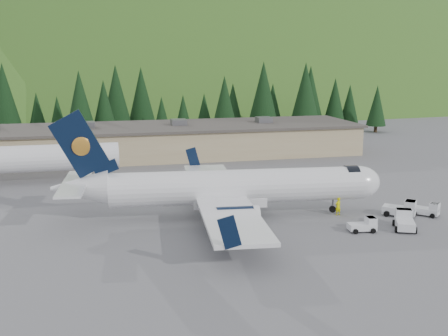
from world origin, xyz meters
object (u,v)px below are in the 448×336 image
baggage_tug_d (402,209)px  ramp_worker (338,206)px  baggage_tug_b (428,210)px  second_airliner (11,159)px  terminal_building (149,141)px  baggage_tug_c (404,221)px  baggage_tug_a (364,225)px  airliner (228,188)px

baggage_tug_d → ramp_worker: (-6.38, 1.99, 0.17)m
baggage_tug_b → ramp_worker: 9.47m
second_airliner → terminal_building: (19.91, 16.00, -0.70)m
second_airliner → baggage_tug_c: (39.61, -30.08, -2.53)m
terminal_building → baggage_tug_a: bearing=-71.4°
second_airliner → baggage_tug_a: size_ratio=10.01×
second_airliner → ramp_worker: 42.89m
second_airliner → baggage_tug_c: 49.80m
baggage_tug_c → ramp_worker: bearing=60.4°
airliner → baggage_tug_b: airliner is taller
baggage_tug_b → ramp_worker: ramp_worker is taller
airliner → baggage_tug_d: size_ratio=9.62×
baggage_tug_a → baggage_tug_b: bearing=26.4°
terminal_building → ramp_worker: terminal_building is taller
second_airliner → terminal_building: second_airliner is taller
terminal_building → ramp_worker: bearing=-69.0°
second_airliner → baggage_tug_b: second_airliner is taller
baggage_tug_b → baggage_tug_c: (-4.87, -3.43, 0.14)m
baggage_tug_c → ramp_worker: 7.28m
ramp_worker → second_airliner: bearing=-51.2°
second_airliner → baggage_tug_c: size_ratio=7.44×
airliner → terminal_building: airliner is taller
second_airliner → ramp_worker: second_airliner is taller
airliner → second_airliner: (-23.92, 21.90, 0.26)m
airliner → second_airliner: size_ratio=1.26×
airliner → ramp_worker: 11.84m
baggage_tug_a → baggage_tug_c: bearing=4.6°
baggage_tug_d → second_airliner: bearing=-172.5°
baggage_tug_d → baggage_tug_a: bearing=-109.5°
airliner → baggage_tug_c: (15.69, -8.18, -2.27)m
baggage_tug_b → baggage_tug_c: 5.96m
ramp_worker → baggage_tug_d: bearing=145.9°
baggage_tug_a → baggage_tug_c: baggage_tug_c is taller
airliner → baggage_tug_d: (17.81, -4.28, -2.27)m
baggage_tug_d → baggage_tug_c: bearing=-78.8°
baggage_tug_a → baggage_tug_c: (4.19, -0.13, 0.17)m
airliner → terminal_building: size_ratio=0.49×
baggage_tug_b → terminal_building: (-24.57, 42.65, 1.97)m
baggage_tug_b → baggage_tug_d: size_ratio=0.81×
baggage_tug_d → ramp_worker: 6.69m
airliner → baggage_tug_a: size_ratio=12.60×
airliner → second_airliner: airliner is taller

